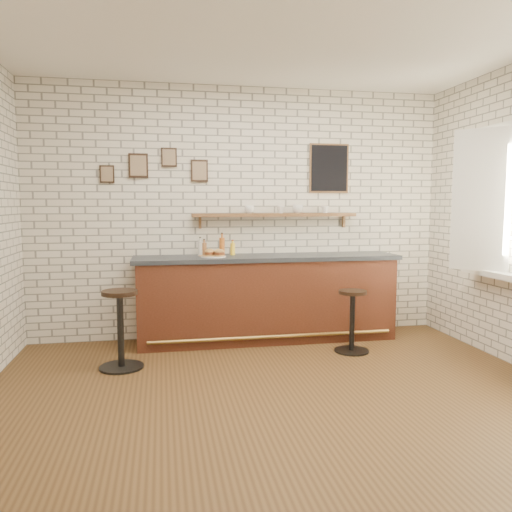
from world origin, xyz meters
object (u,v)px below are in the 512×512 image
at_px(ciabatta_sandwich, 214,253).
at_px(bar_stool_right, 352,319).
at_px(sandwich_plate, 214,257).
at_px(condiment_bottle_yellow, 233,249).
at_px(shelf_cup_a, 249,209).
at_px(shelf_cup_c, 298,209).
at_px(bitters_bottle_amber, 222,246).
at_px(shelf_cup_b, 281,209).
at_px(bitters_bottle_brown, 204,249).
at_px(bitters_bottle_white, 200,248).
at_px(bar_counter, 267,298).
at_px(shelf_cup_d, 325,210).
at_px(bar_stool_left, 120,327).

relative_size(ciabatta_sandwich, bar_stool_right, 0.36).
xyz_separation_m(sandwich_plate, condiment_bottle_yellow, (0.25, 0.19, 0.07)).
bearing_deg(shelf_cup_a, shelf_cup_c, -3.07).
height_order(bitters_bottle_amber, shelf_cup_b, shelf_cup_b).
xyz_separation_m(sandwich_plate, ciabatta_sandwich, (0.01, 0.00, 0.04)).
relative_size(bitters_bottle_brown, bitters_bottle_white, 0.89).
xyz_separation_m(bar_counter, shelf_cup_d, (0.77, 0.20, 1.04)).
distance_m(bar_counter, ciabatta_sandwich, 0.84).
relative_size(sandwich_plate, bar_stool_left, 0.36).
bearing_deg(bar_counter, ciabatta_sandwich, -174.86).
bearing_deg(ciabatta_sandwich, shelf_cup_c, 13.79).
height_order(bitters_bottle_white, condiment_bottle_yellow, bitters_bottle_white).
xyz_separation_m(bitters_bottle_brown, shelf_cup_b, (0.94, 0.07, 0.46)).
relative_size(bitters_bottle_white, bar_stool_right, 0.32).
xyz_separation_m(bar_stool_left, shelf_cup_b, (1.84, 0.94, 1.13)).
distance_m(bitters_bottle_brown, shelf_cup_d, 1.56).
height_order(bar_counter, shelf_cup_d, shelf_cup_d).
distance_m(sandwich_plate, bar_stool_right, 1.69).
xyz_separation_m(ciabatta_sandwich, bitters_bottle_amber, (0.11, 0.19, 0.06)).
bearing_deg(shelf_cup_b, bitters_bottle_white, 111.85).
bearing_deg(shelf_cup_c, shelf_cup_b, 88.75).
relative_size(bar_counter, bar_stool_left, 4.00).
distance_m(sandwich_plate, bar_stool_left, 1.35).
height_order(bitters_bottle_amber, bar_stool_right, bitters_bottle_amber).
bearing_deg(bar_stool_right, condiment_bottle_yellow, 147.17).
relative_size(bar_counter, shelf_cup_c, 23.94).
xyz_separation_m(bar_stool_left, shelf_cup_d, (2.40, 0.94, 1.13)).
distance_m(bitters_bottle_brown, shelf_cup_a, 0.72).
bearing_deg(shelf_cup_c, bar_stool_right, -156.50).
relative_size(sandwich_plate, shelf_cup_d, 3.07).
relative_size(bar_counter, bitters_bottle_white, 14.17).
bearing_deg(bar_stool_left, shelf_cup_a, 33.00).
height_order(sandwich_plate, bar_stool_left, sandwich_plate).
relative_size(bar_stool_left, shelf_cup_a, 6.57).
xyz_separation_m(ciabatta_sandwich, condiment_bottle_yellow, (0.24, 0.19, 0.03)).
relative_size(bar_stool_left, shelf_cup_d, 8.51).
relative_size(sandwich_plate, bitters_bottle_amber, 1.05).
height_order(condiment_bottle_yellow, shelf_cup_a, shelf_cup_a).
distance_m(bitters_bottle_amber, condiment_bottle_yellow, 0.13).
bearing_deg(bar_stool_right, shelf_cup_d, 92.90).
relative_size(ciabatta_sandwich, shelf_cup_b, 2.54).
xyz_separation_m(bitters_bottle_white, bar_stool_left, (-0.85, -0.87, -0.68)).
height_order(bar_counter, shelf_cup_a, shelf_cup_a).
distance_m(bitters_bottle_amber, bar_stool_left, 1.58).
distance_m(condiment_bottle_yellow, bar_stool_left, 1.66).
xyz_separation_m(sandwich_plate, bitters_bottle_amber, (0.12, 0.19, 0.10)).
bearing_deg(ciabatta_sandwich, sandwich_plate, 180.00).
relative_size(bar_stool_right, shelf_cup_c, 5.24).
bearing_deg(bitters_bottle_white, bitters_bottle_brown, 0.00).
distance_m(condiment_bottle_yellow, shelf_cup_c, 0.94).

